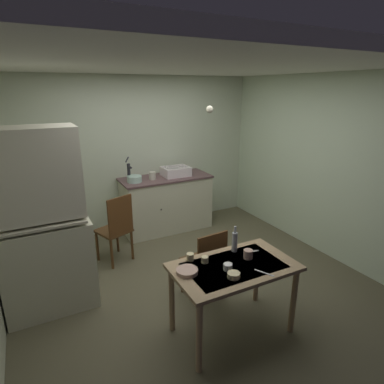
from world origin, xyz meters
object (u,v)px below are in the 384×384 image
at_px(sink_basin, 176,171).
at_px(chair_by_counter, 116,228).
at_px(hand_pump, 129,171).
at_px(hutch_cabinet, 43,229).
at_px(mixing_bowl_counter, 134,179).
at_px(chair_far_side, 206,262).
at_px(mug_tall, 190,257).
at_px(glass_bottle, 235,241).
at_px(dining_table, 234,275).
at_px(serving_bowl_wide, 187,271).

bearing_deg(sink_basin, chair_by_counter, -149.65).
bearing_deg(hand_pump, hutch_cabinet, -134.30).
bearing_deg(mixing_bowl_counter, hutch_cabinet, -137.50).
xyz_separation_m(mixing_bowl_counter, chair_far_side, (0.17, -1.94, -0.50)).
xyz_separation_m(hand_pump, mug_tall, (-0.13, -2.34, -0.32)).
bearing_deg(sink_basin, hutch_cabinet, -148.04).
distance_m(chair_far_side, glass_bottle, 0.54).
distance_m(mixing_bowl_counter, mug_tall, 2.26).
distance_m(mixing_bowl_counter, glass_bottle, 2.32).
distance_m(mug_tall, glass_bottle, 0.49).
distance_m(mixing_bowl_counter, dining_table, 2.54).
relative_size(sink_basin, chair_by_counter, 0.45).
relative_size(hutch_cabinet, mug_tall, 27.61).
bearing_deg(glass_bottle, mug_tall, 174.05).
xyz_separation_m(hutch_cabinet, sink_basin, (2.12, 1.32, 0.07)).
distance_m(chair_far_side, mug_tall, 0.56).
height_order(serving_bowl_wide, glass_bottle, glass_bottle).
bearing_deg(glass_bottle, hutch_cabinet, 148.81).
xyz_separation_m(dining_table, chair_by_counter, (-0.63, 1.85, -0.12)).
distance_m(chair_by_counter, glass_bottle, 1.84).
distance_m(mixing_bowl_counter, chair_by_counter, 0.95).
relative_size(sink_basin, chair_far_side, 0.52).
relative_size(chair_by_counter, mug_tall, 13.68).
relative_size(chair_far_side, glass_bottle, 3.12).
height_order(mixing_bowl_counter, chair_far_side, mixing_bowl_counter).
relative_size(hand_pump, dining_table, 0.33).
relative_size(sink_basin, serving_bowl_wide, 2.24).
bearing_deg(dining_table, glass_bottle, 54.81).
xyz_separation_m(hutch_cabinet, serving_bowl_wide, (1.08, -1.16, -0.17)).
bearing_deg(dining_table, mixing_bowl_counter, 93.15).
relative_size(mixing_bowl_counter, chair_by_counter, 0.23).
height_order(sink_basin, mixing_bowl_counter, sink_basin).
xyz_separation_m(chair_far_side, mug_tall, (-0.35, -0.30, 0.31)).
relative_size(hutch_cabinet, sink_basin, 4.48).
distance_m(hutch_cabinet, sink_basin, 2.50).
relative_size(dining_table, chair_far_side, 1.36).
bearing_deg(chair_by_counter, glass_bottle, -63.99).
relative_size(sink_basin, dining_table, 0.38).
relative_size(hand_pump, mixing_bowl_counter, 1.71).
bearing_deg(dining_table, serving_bowl_wide, 169.38).
bearing_deg(serving_bowl_wide, chair_far_side, 45.54).
relative_size(mug_tall, glass_bottle, 0.26).
height_order(hand_pump, serving_bowl_wide, hand_pump).
bearing_deg(serving_bowl_wide, mug_tall, 55.53).
relative_size(dining_table, mug_tall, 16.29).
xyz_separation_m(sink_basin, serving_bowl_wide, (-1.04, -2.48, -0.24)).
bearing_deg(chair_far_side, mug_tall, -139.40).
distance_m(hand_pump, chair_by_counter, 1.05).
relative_size(chair_far_side, serving_bowl_wide, 4.33).
bearing_deg(chair_by_counter, mixing_bowl_counter, 53.42).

